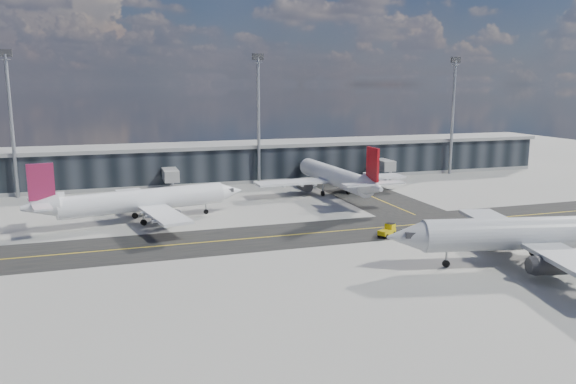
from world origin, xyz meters
name	(u,v)px	position (x,y,z in m)	size (l,w,h in m)	color
ground	(342,238)	(0.00, 0.00, 0.00)	(300.00, 300.00, 0.00)	gray
taxiway_lanes	(339,220)	(3.91, 10.74, 0.01)	(180.00, 63.00, 0.03)	black
terminal_concourse	(252,162)	(0.04, 54.93, 4.09)	(152.00, 19.80, 8.80)	black
floodlight_masts	(258,115)	(0.00, 48.00, 15.61)	(102.50, 0.70, 28.90)	gray
airliner_af	(140,201)	(-27.60, 19.51, 3.54)	(35.96, 30.86, 10.70)	white
airliner_redtail	(335,177)	(11.63, 31.14, 3.76)	(32.68, 38.37, 11.38)	white
airliner_near	(546,233)	(19.49, -18.76, 3.98)	(40.48, 34.74, 12.05)	#B8BABD
baggage_tug	(388,230)	(6.88, -1.03, 0.93)	(3.26, 2.68, 1.85)	#DBBA0B
service_van	(382,180)	(27.51, 41.40, 0.68)	(2.24, 4.87, 1.35)	white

